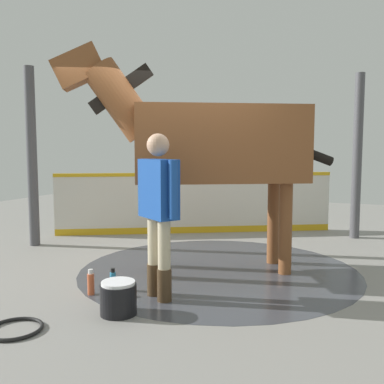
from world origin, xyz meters
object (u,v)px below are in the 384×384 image
bottle_spray (91,283)px  hose_coil (15,329)px  horse (209,144)px  bottle_shampoo (113,280)px  handler (159,204)px  wash_bucket (118,298)px

bottle_spray → hose_coil: 1.02m
horse → bottle_shampoo: bearing=29.8°
bottle_shampoo → bottle_spray: size_ratio=0.89×
hose_coil → handler: bearing=-123.4°
wash_bucket → hose_coil: (0.63, 0.66, -0.14)m
handler → bottle_shampoo: handler is taller
handler → bottle_spray: bearing=138.9°
horse → bottle_spray: size_ratio=11.57×
wash_bucket → bottle_shampoo: (0.42, -0.57, -0.04)m
horse → handler: bearing=55.8°
hose_coil → horse: bearing=-111.2°
wash_bucket → handler: bearing=-106.8°
horse → bottle_spray: bearing=29.7°
bottle_shampoo → wash_bucket: bearing=126.4°
horse → hose_coil: (0.92, 2.36, -1.60)m
handler → wash_bucket: handler is taller
wash_bucket → bottle_spray: 0.67m
bottle_spray → bottle_shampoo: bearing=-122.5°
bottle_shampoo → hose_coil: bottle_shampoo is taller
horse → handler: (0.13, 1.17, -0.63)m
handler → hose_coil: bearing=-178.4°
wash_bucket → bottle_spray: wash_bucket is taller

